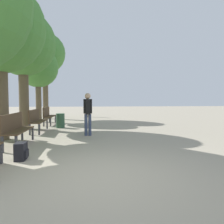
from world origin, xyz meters
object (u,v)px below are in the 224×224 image
at_px(tree_row_3, 38,68).
at_px(trash_bin, 60,121).
at_px(backpack, 21,151).
at_px(bench_row_3, 48,114).
at_px(tree_row_4, 45,54).
at_px(tree_row_2, 23,44).
at_px(bench_row_1, 16,127).
at_px(pedestrian_near, 88,111).
at_px(bench_row_2, 37,119).
at_px(pedestrian_mid, 87,106).

xyz_separation_m(tree_row_3, trash_bin, (1.66, -3.09, -2.98)).
bearing_deg(trash_bin, backpack, -92.33).
relative_size(bench_row_3, tree_row_4, 0.30).
bearing_deg(bench_row_3, tree_row_2, -115.28).
bearing_deg(bench_row_1, tree_row_3, 96.48).
bearing_deg(tree_row_3, pedestrian_near, -61.96).
height_order(bench_row_2, tree_row_2, tree_row_2).
relative_size(bench_row_2, trash_bin, 2.67).
bearing_deg(bench_row_2, pedestrian_near, -30.27).
distance_m(bench_row_3, tree_row_2, 3.90).
distance_m(bench_row_3, backpack, 7.35).
bearing_deg(bench_row_2, pedestrian_mid, 74.32).
height_order(tree_row_2, tree_row_3, tree_row_2).
relative_size(bench_row_1, bench_row_3, 1.00).
xyz_separation_m(tree_row_4, pedestrian_near, (2.98, -7.96, -3.73)).
bearing_deg(bench_row_3, tree_row_3, 118.43).
bearing_deg(tree_row_3, trash_bin, -61.81).
height_order(tree_row_3, tree_row_4, tree_row_4).
xyz_separation_m(bench_row_3, pedestrian_mid, (2.21, 5.03, 0.33)).
relative_size(tree_row_3, tree_row_4, 0.75).
bearing_deg(tree_row_4, pedestrian_mid, 20.97).
relative_size(bench_row_1, tree_row_4, 0.30).
relative_size(bench_row_1, tree_row_2, 0.34).
height_order(bench_row_3, tree_row_3, tree_row_3).
bearing_deg(bench_row_1, pedestrian_mid, 78.33).
relative_size(tree_row_2, pedestrian_mid, 3.54).
xyz_separation_m(bench_row_1, pedestrian_mid, (2.21, 10.68, 0.33)).
xyz_separation_m(bench_row_2, tree_row_3, (-0.81, 4.33, 2.77)).
bearing_deg(bench_row_3, pedestrian_near, -62.11).
xyz_separation_m(bench_row_3, backpack, (0.61, -7.32, -0.37)).
height_order(tree_row_2, trash_bin, tree_row_2).
relative_size(bench_row_2, bench_row_3, 1.00).
xyz_separation_m(bench_row_2, pedestrian_mid, (2.21, 7.86, 0.33)).
bearing_deg(pedestrian_mid, bench_row_2, -105.68).
relative_size(backpack, pedestrian_mid, 0.25).
distance_m(tree_row_2, tree_row_4, 5.64).
bearing_deg(pedestrian_near, bench_row_2, 149.73).
bearing_deg(bench_row_2, backpack, -82.25).
relative_size(backpack, trash_bin, 0.57).
relative_size(tree_row_3, pedestrian_near, 2.82).
bearing_deg(tree_row_4, bench_row_1, -85.12).
xyz_separation_m(bench_row_1, tree_row_2, (-0.81, 3.93, 3.41)).
distance_m(bench_row_2, tree_row_4, 7.89).
relative_size(tree_row_2, trash_bin, 7.91).
xyz_separation_m(tree_row_3, tree_row_4, (0.00, 2.37, 1.33)).
bearing_deg(tree_row_2, backpack, -75.73).
bearing_deg(tree_row_4, pedestrian_near, -69.51).
bearing_deg(bench_row_2, tree_row_3, 100.64).
distance_m(tree_row_2, trash_bin, 3.98).
bearing_deg(tree_row_4, backpack, -82.75).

